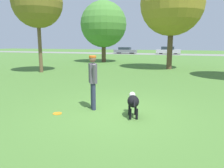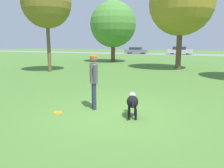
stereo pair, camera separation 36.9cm
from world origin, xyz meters
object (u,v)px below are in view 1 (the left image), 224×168
Objects in this scene: frisbee at (57,113)px; parked_car_silver at (168,50)px; tree_mid_center at (172,4)px; tree_near_left at (37,3)px; dog at (133,101)px; tree_far_left at (104,24)px; person at (93,78)px; parked_car_grey at (125,50)px.

frisbee is 0.06× the size of parked_car_silver.
tree_mid_center is 1.69× the size of parked_car_silver.
tree_near_left is (-8.66, -4.98, -0.22)m from tree_mid_center.
tree_near_left is (-6.40, 7.85, 4.83)m from frisbee.
parked_car_silver is at bearing -14.80° from dog.
tree_far_left is at bearing -107.67° from parked_car_silver.
frisbee is (-2.23, -0.50, -0.44)m from dog.
tree_near_left is (-7.23, 7.04, 3.82)m from person.
person is at bearing -96.78° from tree_mid_center.
parked_car_grey reaches higher than dog.
person is at bearing -44.24° from tree_near_left.
tree_far_left is at bearing 148.69° from tree_mid_center.
dog is 13.16m from tree_mid_center.
frisbee is 0.04× the size of tree_mid_center.
person is 1.79× the size of dog.
person is 1.53m from dog.
tree_near_left is 30.06m from parked_car_silver.
tree_near_left reaches higher than dog.
frisbee is 37.17m from parked_car_grey.
parked_car_grey is at bearing 98.36° from tree_far_left.
frisbee is 11.22m from tree_near_left.
frisbee is at bearing -92.61° from parked_car_silver.
frisbee is 36.89m from parked_car_silver.
dog is at bearing 45.21° from person.
tree_far_left reaches higher than parked_car_grey.
parked_car_silver is at bearing 3.15° from parked_car_grey.
frisbee is at bearing -50.84° from tree_near_left.
dog is 12.15m from tree_near_left.
person is 0.26× the size of tree_near_left.
person is 36.57m from parked_car_grey.
person is 0.39× the size of parked_car_silver.
person is at bearing -91.29° from parked_car_silver.
parked_car_silver is (6.59, 29.03, -4.15)m from tree_near_left.
tree_near_left is (-8.62, 7.35, 4.39)m from dog.
tree_mid_center is 24.54m from parked_car_silver.
tree_mid_center is (0.04, 12.33, 4.62)m from dog.
tree_near_left reaches higher than parked_car_silver.
frisbee is at bearing -73.40° from tree_far_left.
person is at bearing 44.05° from frisbee.
tree_near_left is at bearing -166.59° from person.
tree_mid_center is 1.73× the size of parked_car_grey.
tree_far_left is 1.47× the size of parked_car_silver.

